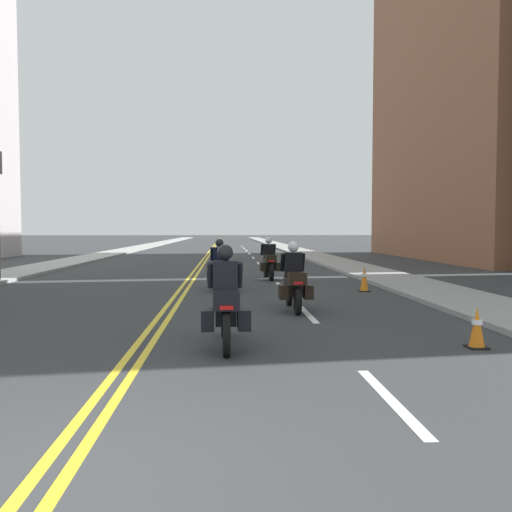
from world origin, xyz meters
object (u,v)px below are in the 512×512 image
(motorcycle_2, at_px, (219,269))
(motorcycle_3, at_px, (269,262))
(motorcycle_0, at_px, (225,305))
(motorcycle_1, at_px, (294,283))
(traffic_cone_0, at_px, (364,279))
(traffic_cone_1, at_px, (477,328))

(motorcycle_2, bearing_deg, motorcycle_3, 61.46)
(motorcycle_0, bearing_deg, motorcycle_1, 65.78)
(motorcycle_0, height_order, motorcycle_1, motorcycle_0)
(traffic_cone_0, distance_m, traffic_cone_1, 7.80)
(traffic_cone_0, relative_size, traffic_cone_1, 1.21)
(motorcycle_1, relative_size, motorcycle_3, 0.97)
(motorcycle_2, distance_m, motorcycle_3, 3.87)
(motorcycle_3, relative_size, traffic_cone_0, 2.71)
(motorcycle_2, bearing_deg, traffic_cone_1, -63.75)
(motorcycle_2, height_order, traffic_cone_1, motorcycle_2)
(motorcycle_0, height_order, motorcycle_2, motorcycle_0)
(motorcycle_2, xyz_separation_m, traffic_cone_0, (4.45, -0.70, -0.26))
(traffic_cone_0, bearing_deg, motorcycle_1, -125.60)
(motorcycle_2, xyz_separation_m, traffic_cone_1, (4.22, -8.49, -0.33))
(motorcycle_0, height_order, traffic_cone_0, motorcycle_0)
(motorcycle_1, height_order, motorcycle_3, motorcycle_1)
(motorcycle_1, xyz_separation_m, traffic_cone_0, (2.65, 3.71, -0.27))
(motorcycle_2, height_order, traffic_cone_0, motorcycle_2)
(motorcycle_1, height_order, motorcycle_2, motorcycle_1)
(traffic_cone_0, xyz_separation_m, traffic_cone_1, (-0.23, -7.79, -0.07))
(motorcycle_0, bearing_deg, motorcycle_3, 80.57)
(motorcycle_0, xyz_separation_m, motorcycle_3, (1.64, 11.60, -0.03))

